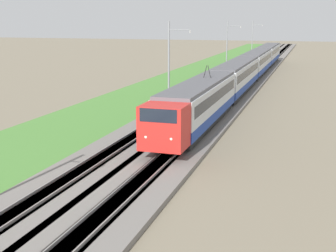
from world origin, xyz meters
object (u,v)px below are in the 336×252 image
catenary_mast_mid (169,61)px  catenary_mast_distant (252,38)px  catenary_mast_far (227,45)px  passenger_train (248,67)px

catenary_mast_mid → catenary_mast_distant: size_ratio=1.02×
catenary_mast_mid → catenary_mast_far: catenary_mast_mid is taller
passenger_train → catenary_mast_mid: size_ratio=9.01×
passenger_train → catenary_mast_far: catenary_mast_far is taller
catenary_mast_mid → catenary_mast_distant: catenary_mast_mid is taller
passenger_train → catenary_mast_mid: bearing=-21.6°
passenger_train → catenary_mast_far: bearing=-161.4°
catenary_mast_far → catenary_mast_distant: bearing=-0.0°
catenary_mast_far → catenary_mast_distant: size_ratio=1.01×
catenary_mast_far → passenger_train: bearing=-161.4°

